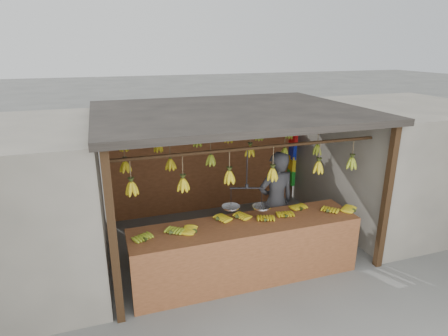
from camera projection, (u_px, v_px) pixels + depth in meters
name	position (u px, v px, depth m)	size (l,w,h in m)	color
ground	(229.00, 241.00, 6.78)	(80.00, 80.00, 0.00)	#5B5B57
stall	(223.00, 131.00, 6.46)	(4.30, 3.30, 2.40)	black
neighbor_right	(399.00, 162.00, 7.51)	(3.00, 3.00, 2.30)	slate
counter	(249.00, 239.00, 5.42)	(3.59, 0.78, 0.96)	brown
hanging_bananas	(230.00, 156.00, 6.28)	(3.56, 2.24, 0.38)	gold
balance_scale	(246.00, 204.00, 5.49)	(0.69, 0.40, 0.90)	black
vendor	(276.00, 202.00, 6.24)	(0.64, 0.42, 1.76)	#262628
bag_bundles	(292.00, 157.00, 8.26)	(0.08, 0.26, 1.28)	red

